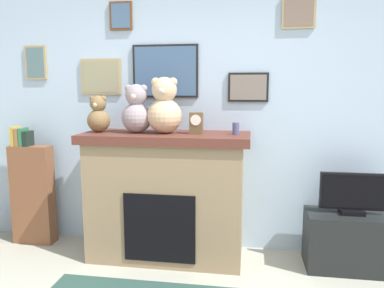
{
  "coord_description": "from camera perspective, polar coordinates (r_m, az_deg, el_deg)",
  "views": [
    {
      "loc": [
        0.52,
        -1.64,
        1.59
      ],
      "look_at": [
        0.0,
        1.64,
        1.09
      ],
      "focal_mm": 34.59,
      "sensor_mm": 36.0,
      "label": 1
    }
  ],
  "objects": [
    {
      "name": "teddy_bear_tan",
      "position": [
        3.43,
        -8.54,
        5.05
      ],
      "size": [
        0.28,
        0.28,
        0.44
      ],
      "color": "gray",
      "rests_on": "fireplace"
    },
    {
      "name": "television",
      "position": [
        3.52,
        23.55,
        -7.16
      ],
      "size": [
        0.56,
        0.14,
        0.37
      ],
      "color": "black",
      "rests_on": "tv_stand"
    },
    {
      "name": "fireplace",
      "position": [
        3.51,
        -3.93,
        -7.86
      ],
      "size": [
        1.53,
        0.65,
        1.19
      ],
      "color": "#927A59",
      "rests_on": "ground_plane"
    },
    {
      "name": "bookshelf",
      "position": [
        4.16,
        -23.39,
        -6.77
      ],
      "size": [
        0.42,
        0.16,
        1.21
      ],
      "color": "brown",
      "rests_on": "ground_plane"
    },
    {
      "name": "back_wall",
      "position": [
        3.69,
        0.76,
        4.14
      ],
      "size": [
        5.2,
        0.15,
        2.6
      ],
      "color": "#B0CDE7",
      "rests_on": "ground_plane"
    },
    {
      "name": "tv_stand",
      "position": [
        3.66,
        23.14,
        -13.62
      ],
      "size": [
        0.76,
        0.4,
        0.5
      ],
      "primitive_type": "cube",
      "color": "black",
      "rests_on": "ground_plane"
    },
    {
      "name": "candle_jar",
      "position": [
        3.29,
        6.78,
        2.38
      ],
      "size": [
        0.06,
        0.06,
        0.11
      ],
      "primitive_type": "cylinder",
      "color": "#4C517A",
      "rests_on": "fireplace"
    },
    {
      "name": "teddy_bear_brown",
      "position": [
        3.36,
        -4.26,
        5.53
      ],
      "size": [
        0.31,
        0.31,
        0.51
      ],
      "color": "#D2B48A",
      "rests_on": "fireplace"
    },
    {
      "name": "teddy_bear_grey",
      "position": [
        3.56,
        -14.22,
        4.27
      ],
      "size": [
        0.21,
        0.21,
        0.34
      ],
      "color": "olive",
      "rests_on": "fireplace"
    },
    {
      "name": "mantel_clock",
      "position": [
        3.32,
        0.67,
        3.25
      ],
      "size": [
        0.12,
        0.09,
        0.19
      ],
      "color": "brown",
      "rests_on": "fireplace"
    }
  ]
}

